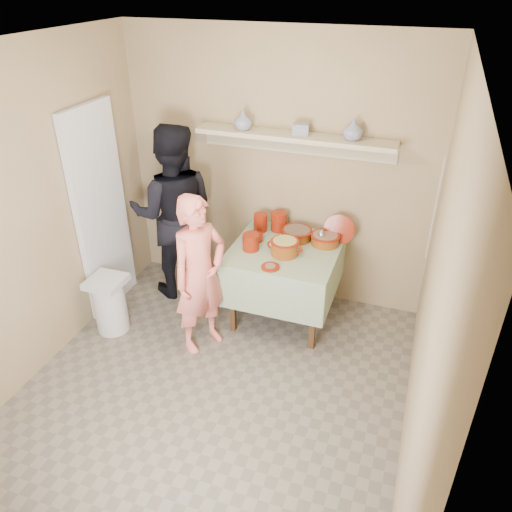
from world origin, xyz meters
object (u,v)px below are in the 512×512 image
at_px(serving_table, 285,259).
at_px(cazuela_rice, 285,246).
at_px(trash_bin, 110,304).
at_px(person_helper, 174,213).
at_px(person_cook, 200,275).

height_order(serving_table, cazuela_rice, cazuela_rice).
relative_size(cazuela_rice, trash_bin, 0.59).
distance_m(serving_table, cazuela_rice, 0.23).
bearing_deg(person_helper, person_cook, 107.84).
distance_m(person_cook, cazuela_rice, 0.80).
distance_m(person_cook, trash_bin, 1.01).
bearing_deg(person_cook, serving_table, -13.31).
height_order(person_helper, cazuela_rice, person_helper).
distance_m(person_cook, person_helper, 0.96).
xyz_separation_m(person_helper, trash_bin, (-0.29, -0.82, -0.61)).
distance_m(person_cook, serving_table, 0.86).
relative_size(serving_table, cazuela_rice, 2.95).
distance_m(cazuela_rice, trash_bin, 1.71).
bearing_deg(cazuela_rice, person_helper, 170.64).
bearing_deg(cazuela_rice, serving_table, 102.06).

